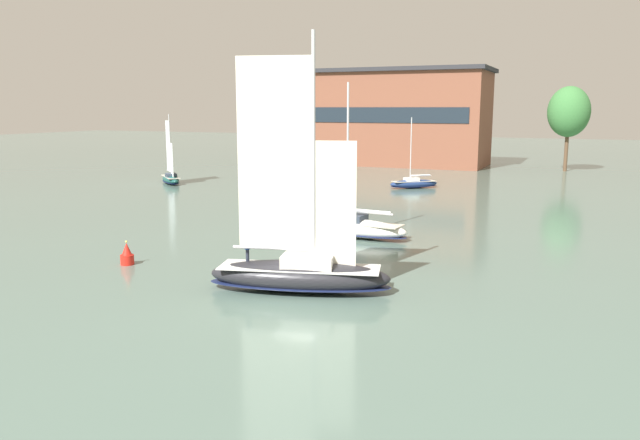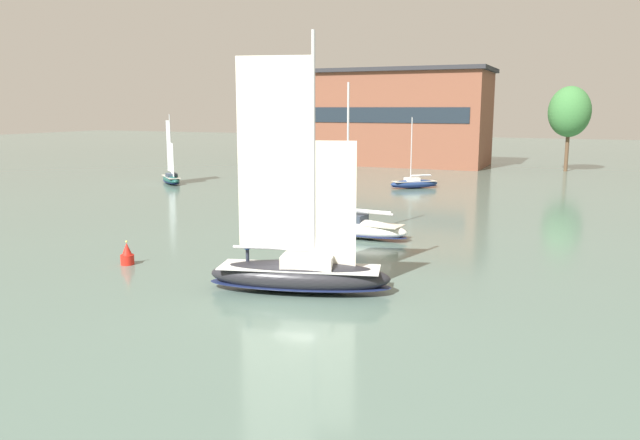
% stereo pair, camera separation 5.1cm
% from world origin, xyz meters
% --- Properties ---
extents(ground_plane, '(400.00, 400.00, 0.00)m').
position_xyz_m(ground_plane, '(0.00, 0.00, 0.00)').
color(ground_plane, slate).
extents(waterfront_building, '(35.15, 16.18, 17.44)m').
position_xyz_m(waterfront_building, '(-19.21, 82.01, 8.76)').
color(waterfront_building, brown).
rests_on(waterfront_building, ground).
extents(tree_shore_left, '(6.79, 6.79, 13.98)m').
position_xyz_m(tree_shore_left, '(11.22, 80.36, 9.79)').
color(tree_shore_left, brown).
rests_on(tree_shore_left, ground).
extents(tree_shore_center, '(6.56, 6.56, 13.51)m').
position_xyz_m(tree_shore_center, '(-43.08, 72.20, 9.46)').
color(tree_shore_center, brown).
rests_on(tree_shore_center, ground).
extents(sailboat_main, '(11.01, 5.60, 14.57)m').
position_xyz_m(sailboat_main, '(0.02, 0.00, 1.14)').
color(sailboat_main, '#232328').
rests_on(sailboat_main, ground).
extents(sailboat_moored_near_marina, '(9.25, 3.38, 12.44)m').
position_xyz_m(sailboat_moored_near_marina, '(-2.36, 15.62, 0.84)').
color(sailboat_moored_near_marina, white).
rests_on(sailboat_moored_near_marina, ground).
extents(sailboat_moored_mid_channel, '(6.43, 6.15, 9.57)m').
position_xyz_m(sailboat_moored_mid_channel, '(-38.80, 40.02, 0.80)').
color(sailboat_moored_mid_channel, '#194C47').
rests_on(sailboat_moored_mid_channel, ground).
extents(sailboat_moored_far_slip, '(6.39, 5.68, 9.23)m').
position_xyz_m(sailboat_moored_far_slip, '(-6.21, 48.52, 0.63)').
color(sailboat_moored_far_slip, navy).
rests_on(sailboat_moored_far_slip, ground).
extents(channel_buoy, '(0.90, 0.90, 1.66)m').
position_xyz_m(channel_buoy, '(-13.30, 0.95, 0.65)').
color(channel_buoy, red).
rests_on(channel_buoy, ground).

